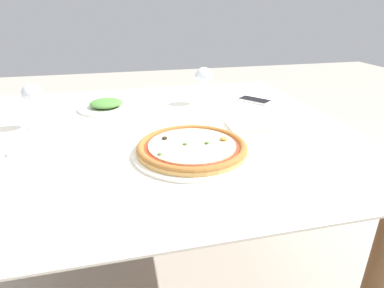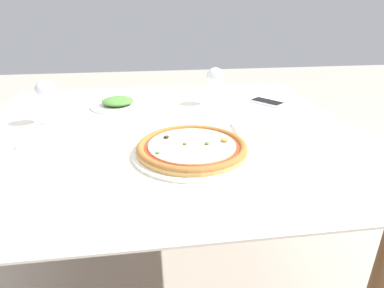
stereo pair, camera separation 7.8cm
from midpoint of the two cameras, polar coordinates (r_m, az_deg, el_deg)
The scene contains 8 objects.
dining_table at distance 1.14m, azimuth -2.99°, elevation -0.94°, with size 1.31×1.18×0.76m.
pizza_plate at distance 0.91m, azimuth 2.45°, elevation -0.79°, with size 0.34×0.34×0.04m.
fork at distance 1.04m, azimuth -26.68°, elevation -1.19°, with size 0.05×0.17×0.00m.
wine_glass_far_left at distance 1.37m, azimuth 5.83°, elevation 11.66°, with size 0.07×0.07×0.15m.
wine_glass_far_right at distance 1.22m, azimuth -22.88°, elevation 8.46°, with size 0.07×0.07×0.15m.
cell_phone at distance 1.43m, azimuth 14.73°, elevation 7.18°, with size 0.14×0.16×0.01m.
side_plate at distance 1.37m, azimuth -11.43°, elevation 7.10°, with size 0.22×0.22×0.04m.
napkin_folded at distance 1.12m, azimuth 13.23°, elevation 2.80°, with size 0.15×0.12×0.01m.
Camera 2 is at (-0.04, -1.04, 1.15)m, focal length 30.00 mm.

